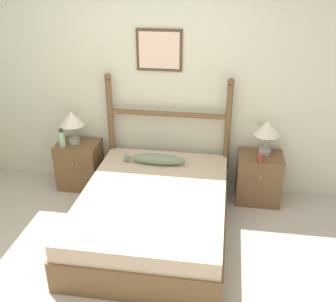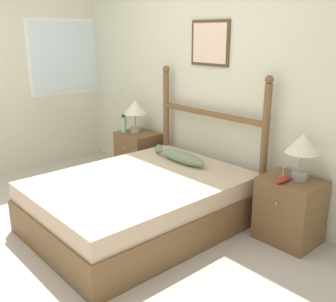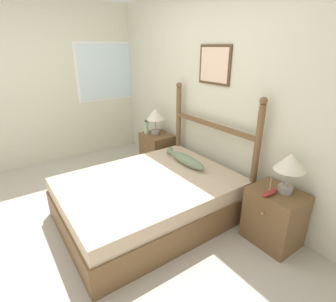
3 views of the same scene
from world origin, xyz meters
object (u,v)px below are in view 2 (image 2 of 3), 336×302
(bed, at_px, (141,203))
(nightstand_right, at_px, (289,210))
(table_lamp_left, at_px, (135,109))
(table_lamp_right, at_px, (302,146))
(bottle, at_px, (124,124))
(nightstand_left, at_px, (138,155))
(fish_pillow, at_px, (181,157))
(model_boat, at_px, (282,179))

(bed, relative_size, nightstand_right, 3.35)
(nightstand_right, bearing_deg, table_lamp_left, -179.90)
(bed, bearing_deg, table_lamp_right, 37.14)
(nightstand_right, distance_m, table_lamp_right, 0.58)
(table_lamp_left, distance_m, bottle, 0.24)
(nightstand_left, relative_size, fish_pillow, 0.84)
(table_lamp_left, bearing_deg, bottle, -134.51)
(bed, distance_m, nightstand_right, 1.33)
(nightstand_right, relative_size, table_lamp_right, 1.44)
(table_lamp_left, height_order, bottle, table_lamp_left)
(nightstand_right, bearing_deg, bed, -143.37)
(fish_pillow, bearing_deg, table_lamp_left, 169.17)
(table_lamp_left, xyz_separation_m, fish_pillow, (1.02, -0.19, -0.33))
(model_boat, bearing_deg, table_lamp_right, 72.09)
(bed, bearing_deg, nightstand_left, 143.37)
(nightstand_right, distance_m, fish_pillow, 1.20)
(nightstand_right, xyz_separation_m, table_lamp_right, (0.04, 0.04, 0.58))
(table_lamp_right, xyz_separation_m, bottle, (-2.31, -0.15, -0.19))
(nightstand_right, relative_size, model_boat, 2.56)
(model_boat, bearing_deg, bottle, 179.57)
(nightstand_left, relative_size, model_boat, 2.56)
(nightstand_left, distance_m, fish_pillow, 1.03)
(table_lamp_left, relative_size, table_lamp_right, 1.00)
(table_lamp_right, bearing_deg, model_boat, -107.91)
(bed, relative_size, bottle, 8.42)
(table_lamp_left, distance_m, table_lamp_right, 2.21)
(nightstand_left, distance_m, model_boat, 2.15)
(bed, distance_m, table_lamp_right, 1.52)
(model_boat, height_order, fish_pillow, model_boat)
(nightstand_left, height_order, fish_pillow, fish_pillow)
(table_lamp_right, bearing_deg, bottle, -176.27)
(nightstand_left, relative_size, table_lamp_left, 1.44)
(table_lamp_left, relative_size, fish_pillow, 0.58)
(bottle, relative_size, model_boat, 1.02)
(nightstand_left, bearing_deg, nightstand_right, 0.00)
(bed, height_order, bottle, bottle)
(nightstand_right, bearing_deg, table_lamp_right, 49.68)
(nightstand_right, height_order, bottle, bottle)
(nightstand_left, height_order, model_boat, model_boat)
(table_lamp_left, xyz_separation_m, table_lamp_right, (2.21, 0.05, 0.00))
(nightstand_left, bearing_deg, model_boat, -3.39)
(bottle, distance_m, model_boat, 2.26)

